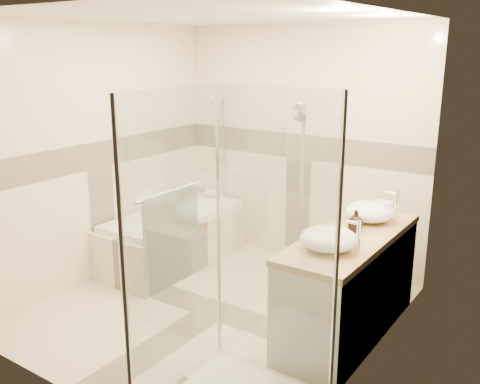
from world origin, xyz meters
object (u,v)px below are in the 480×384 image
Objects in this scene: bathtub at (175,235)px; vanity at (349,285)px; vessel_sink_near at (370,211)px; shower_enclosure at (226,333)px; amenity_bottle_b at (356,221)px; vessel_sink_far at (329,238)px; amenity_bottle_a at (352,224)px.

vanity is at bearing -9.25° from bathtub.
vessel_sink_near is (-0.02, 0.41, 0.51)m from vanity.
vanity is 3.92× the size of vessel_sink_near.
shower_enclosure is (-0.29, -1.27, 0.08)m from vanity.
vessel_sink_near is 0.30m from amenity_bottle_b.
vessel_sink_near reaches higher than bathtub.
vessel_sink_near and amenity_bottle_b have the same top height.
vessel_sink_near is 0.80m from vessel_sink_far.
amenity_bottle_a is (2.13, -0.30, 0.61)m from bathtub.
vanity is at bearing -87.23° from vessel_sink_near.
vessel_sink_far reaches higher than amenity_bottle_b.
amenity_bottle_b is at bearing -90.00° from vessel_sink_near.
shower_enclosure is at bearing -101.13° from amenity_bottle_b.
amenity_bottle_b is (0.27, 1.39, 0.43)m from shower_enclosure.
vessel_sink_far is (2.13, -0.74, 0.63)m from bathtub.
vessel_sink_near is 0.37m from amenity_bottle_a.
vessel_sink_near is (0.27, 1.68, 0.43)m from shower_enclosure.
shower_enclosure is at bearing -99.20° from vessel_sink_near.
bathtub is 2.47m from shower_enclosure.
vessel_sink_far reaches higher than amenity_bottle_a.
bathtub is 12.03× the size of amenity_bottle_a.
vanity is at bearing -66.96° from amenity_bottle_a.
amenity_bottle_a is at bearing 113.04° from vanity.
amenity_bottle_b is at bearing 78.87° from shower_enclosure.
amenity_bottle_a reaches higher than bathtub.
shower_enclosure is 14.44× the size of amenity_bottle_a.
vessel_sink_near is at bearing 90.00° from vessel_sink_far.
vessel_sink_far reaches higher than vanity.
shower_enclosure reaches higher than vanity.
shower_enclosure is 1.48m from amenity_bottle_b.
bathtub is at bearing 170.75° from vanity.
vanity is 0.79× the size of shower_enclosure.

